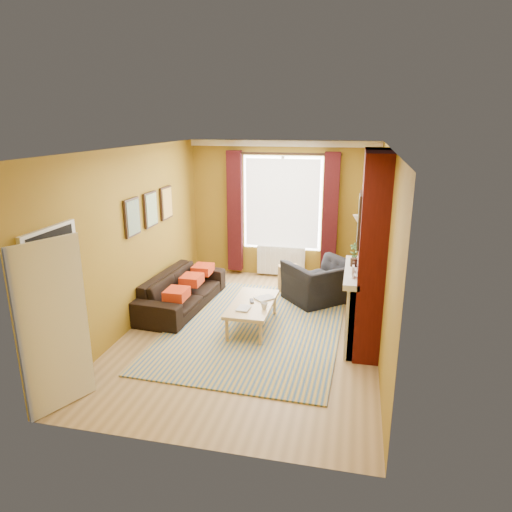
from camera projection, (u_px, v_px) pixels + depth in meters
name	position (u px, v px, depth m)	size (l,w,h in m)	color
ground	(253.00, 330.00, 7.19)	(5.50, 5.50, 0.00)	olive
room_walls	(297.00, 244.00, 6.92)	(3.82, 5.54, 2.83)	olive
striped_rug	(255.00, 327.00, 7.28)	(2.78, 3.78, 0.02)	#2F5681
sofa	(182.00, 290.00, 8.00)	(2.12, 0.83, 0.62)	black
armchair	(321.00, 282.00, 8.24)	(1.14, 0.99, 0.74)	black
coffee_table	(252.00, 305.00, 7.19)	(0.64, 1.28, 0.43)	tan
wicker_stool	(288.00, 278.00, 8.79)	(0.48, 0.48, 0.51)	#A47E47
floor_lamp	(357.00, 231.00, 8.79)	(0.28, 0.28, 1.44)	black
book_a	(238.00, 308.00, 6.94)	(0.19, 0.25, 0.02)	#999999
book_b	(261.00, 296.00, 7.40)	(0.22, 0.30, 0.02)	#999999
mug	(264.00, 306.00, 6.92)	(0.10, 0.10, 0.10)	#999999
tv_remote	(252.00, 301.00, 7.20)	(0.10, 0.18, 0.02)	#28282B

